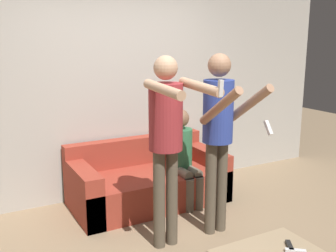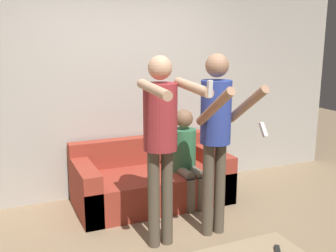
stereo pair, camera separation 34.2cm
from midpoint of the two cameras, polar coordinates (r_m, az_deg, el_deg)
The scene contains 7 objects.
ground_plane at distance 3.78m, azimuth 3.58°, elevation -17.67°, with size 14.00×14.00×0.00m, color #937A5B.
wall_back at distance 4.81m, azimuth -5.12°, elevation 5.89°, with size 6.40×0.06×2.70m.
couch at distance 4.71m, azimuth -0.43°, elevation -8.03°, with size 1.78×0.90×0.72m.
person_standing_left at distance 3.46m, azimuth 1.85°, elevation -0.66°, with size 0.42×0.73×1.76m.
person_standing_right at distance 3.73m, azimuth 9.70°, elevation -0.07°, with size 0.41×0.70×1.77m.
person_seated at distance 4.56m, azimuth 4.76°, elevation -4.11°, with size 0.29×0.52×1.11m.
remote_far at distance 3.19m, azimuth 18.76°, elevation -16.89°, with size 0.11×0.15×0.02m.
Camera 2 is at (-1.35, -2.98, 1.90)m, focal length 42.00 mm.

